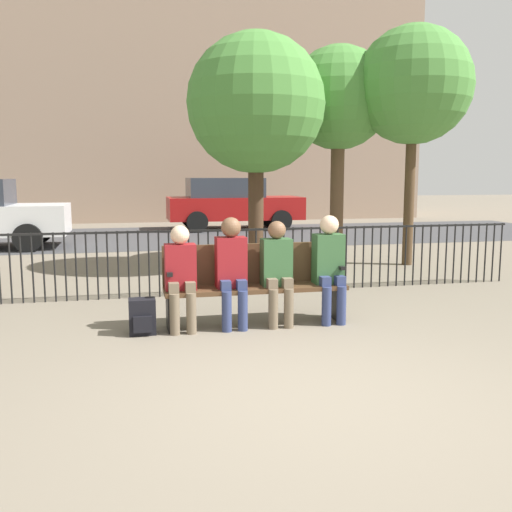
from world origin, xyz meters
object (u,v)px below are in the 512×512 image
tree_0 (256,105)px  tree_1 (339,100)px  seated_person_0 (181,272)px  parked_car_0 (232,203)px  park_bench (254,280)px  seated_person_1 (232,266)px  tree_2 (413,86)px  backpack (142,317)px  seated_person_2 (277,267)px  seated_person_3 (329,262)px

tree_0 → tree_1: tree_1 is taller
seated_person_0 → parked_car_0: parked_car_0 is taller
park_bench → seated_person_0: size_ratio=1.79×
seated_person_0 → parked_car_0: (2.68, 11.60, 0.19)m
seated_person_1 → tree_2: size_ratio=0.28×
tree_2 → tree_0: bearing=178.7°
park_bench → backpack: (-1.29, -0.21, -0.31)m
seated_person_2 → tree_0: (0.61, 3.81, 2.27)m
seated_person_2 → tree_2: 5.82m
tree_0 → tree_2: (2.97, -0.07, 0.40)m
tree_0 → tree_2: 3.00m
seated_person_2 → tree_2: tree_2 is taller
backpack → park_bench: bearing=9.0°
seated_person_2 → seated_person_3: bearing=0.3°
park_bench → tree_1: size_ratio=0.50×
tree_0 → tree_2: size_ratio=0.94×
tree_1 → seated_person_0: bearing=-127.9°
seated_person_3 → seated_person_0: bearing=-179.8°
backpack → tree_1: size_ratio=0.09×
seated_person_2 → tree_0: bearing=80.9°
tree_1 → tree_2: bearing=-34.1°
park_bench → tree_0: 4.49m
park_bench → backpack: size_ratio=5.37×
parked_car_0 → seated_person_2: bearing=-97.8°
tree_0 → tree_2: tree_2 is taller
seated_person_2 → backpack: 1.60m
parked_car_0 → seated_person_0: bearing=-103.0°
park_bench → tree_0: (0.85, 3.68, 2.43)m
park_bench → seated_person_2: 0.32m
tree_1 → parked_car_0: tree_1 is taller
tree_1 → seated_person_2: bearing=-118.1°
seated_person_1 → tree_1: size_ratio=0.30×
seated_person_1 → tree_0: size_ratio=0.30×
seated_person_3 → tree_0: size_ratio=0.30×
park_bench → seated_person_3: 0.90m
seated_person_0 → seated_person_2: (1.10, 0.00, 0.01)m
seated_person_1 → seated_person_2: (0.53, -0.00, -0.03)m
seated_person_2 → seated_person_1: bearing=179.7°
seated_person_1 → tree_1: 5.93m
seated_person_0 → parked_car_0: bearing=77.0°
backpack → tree_2: bearing=36.8°
seated_person_0 → seated_person_2: size_ratio=0.98×
seated_person_1 → tree_0: bearing=73.4°
tree_0 → tree_1: 1.96m
seated_person_3 → tree_1: 5.44m
seated_person_2 → tree_1: 5.70m
parked_car_0 → backpack: bearing=-104.9°
seated_person_1 → parked_car_0: parked_car_0 is taller
park_bench → backpack: 1.34m
seated_person_0 → seated_person_1: seated_person_1 is taller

